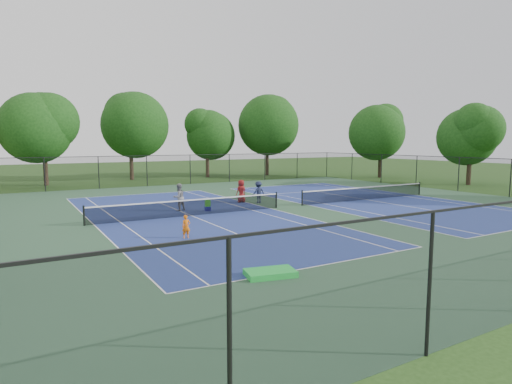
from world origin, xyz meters
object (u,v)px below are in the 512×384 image
tree_back_d (267,122)px  ball_hopper (208,203)px  tree_back_b (130,122)px  bystander_c (241,191)px  tree_back_c (207,132)px  child_player (186,227)px  ball_crate (208,209)px  bystander_b (258,192)px  tree_back_a (43,124)px  tree_side_e (381,129)px  tree_side_f (471,133)px  instructor (179,197)px

tree_back_d → ball_hopper: bearing=-129.0°
tree_back_b → bystander_c: 23.32m
tree_back_b → tree_back_c: (9.00, -1.00, -1.11)m
child_player → ball_crate: 7.66m
tree_back_d → tree_back_c: bearing=172.9°
tree_back_b → bystander_b: tree_back_b is taller
tree_back_d → tree_back_a: bearing=-180.0°
tree_side_e → tree_back_d: bearing=135.0°
tree_side_e → bystander_c: 27.38m
tree_side_e → ball_hopper: (-28.45, -12.82, -5.30)m
tree_back_a → child_player: (3.61, -29.38, -5.50)m
tree_back_b → tree_side_f: tree_back_b is taller
tree_back_a → bystander_b: size_ratio=5.85×
tree_back_b → instructor: size_ratio=5.79×
tree_back_b → bystander_c: (2.21, -22.49, -5.78)m
tree_back_b → instructor: tree_back_b is taller
tree_side_e → bystander_b: 26.95m
tree_side_e → ball_hopper: 31.65m
tree_back_c → tree_side_e: size_ratio=0.95×
instructor → ball_crate: (1.53, -1.00, -0.72)m
ball_crate → tree_side_e: bearing=24.3°
child_player → bystander_b: bystander_b is taller
child_player → ball_crate: (3.94, 6.56, -0.39)m
tree_back_a → instructor: tree_back_a is taller
ball_crate → bystander_b: bearing=17.2°
tree_side_e → ball_crate: 31.71m
tree_back_d → instructor: size_ratio=5.98×
tree_back_c → tree_side_e: bearing=-31.4°
tree_back_b → bystander_b: size_ratio=6.41×
bystander_c → tree_side_f: bearing=172.1°
child_player → tree_back_c: bearing=68.7°
tree_back_b → bystander_b: 24.32m
tree_back_a → tree_side_e: (36.00, -10.00, -0.23)m
tree_back_a → tree_side_f: (37.00, -21.00, -0.79)m
tree_back_d → tree_side_f: size_ratio=1.28×
tree_side_f → child_player: size_ratio=7.59×
tree_back_c → child_player: tree_back_c is taller
tree_back_c → ball_crate: size_ratio=23.50×
instructor → bystander_b: size_ratio=1.11×
bystander_c → ball_crate: (-3.66, -2.33, -0.67)m
tree_back_c → bystander_b: 23.64m
tree_back_c → tree_side_f: tree_back_c is taller
tree_back_a → ball_crate: 24.75m
instructor → ball_crate: instructor is taller
instructor → tree_side_e: bearing=-176.6°
bystander_b → instructor: bearing=1.6°
tree_back_a → bystander_b: (12.11, -21.41, -5.26)m
tree_back_d → tree_side_e: 14.18m
tree_back_d → tree_side_f: tree_back_d is taller
tree_back_d → tree_side_e: (10.00, -10.00, -1.02)m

